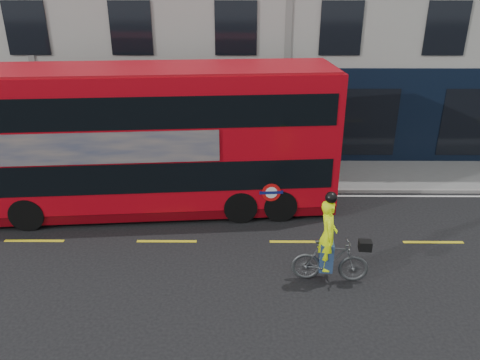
{
  "coord_description": "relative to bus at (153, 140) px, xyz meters",
  "views": [
    {
      "loc": [
        -1.71,
        -10.62,
        7.32
      ],
      "look_at": [
        -1.8,
        2.45,
        1.61
      ],
      "focal_mm": 35.0,
      "sensor_mm": 36.0,
      "label": 1
    }
  ],
  "objects": [
    {
      "name": "road_edge_line",
      "position": [
        4.63,
        0.94,
        -2.45
      ],
      "size": [
        58.0,
        0.1,
        0.01
      ],
      "primitive_type": "cube",
      "color": "silver",
      "rests_on": "ground"
    },
    {
      "name": "cyclist",
      "position": [
        5.14,
        -4.16,
        -1.61
      ],
      "size": [
        2.02,
        0.73,
        2.54
      ],
      "rotation": [
        0.0,
        0.0,
        -0.08
      ],
      "color": "#494C4E",
      "rests_on": "ground"
    },
    {
      "name": "lane_dashes",
      "position": [
        4.63,
        -2.26,
        -2.45
      ],
      "size": [
        58.0,
        0.12,
        0.01
      ],
      "primitive_type": null,
      "color": "gold",
      "rests_on": "ground"
    },
    {
      "name": "ground",
      "position": [
        4.63,
        -3.76,
        -2.45
      ],
      "size": [
        120.0,
        120.0,
        0.0
      ],
      "primitive_type": "plane",
      "color": "black",
      "rests_on": "ground"
    },
    {
      "name": "pavement",
      "position": [
        4.63,
        2.74,
        -2.39
      ],
      "size": [
        60.0,
        3.0,
        0.12
      ],
      "primitive_type": "cube",
      "color": "gray",
      "rests_on": "ground"
    },
    {
      "name": "kerb",
      "position": [
        4.63,
        1.24,
        -2.39
      ],
      "size": [
        60.0,
        0.12,
        0.13
      ],
      "primitive_type": "cube",
      "color": "gray",
      "rests_on": "ground"
    },
    {
      "name": "bus",
      "position": [
        0.0,
        0.0,
        0.0
      ],
      "size": [
        12.04,
        3.65,
        4.79
      ],
      "rotation": [
        0.0,
        0.0,
        0.08
      ],
      "color": "#B40712",
      "rests_on": "ground"
    }
  ]
}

